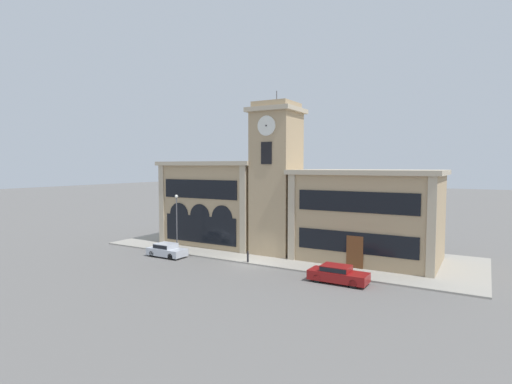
% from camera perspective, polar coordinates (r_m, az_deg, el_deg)
% --- Properties ---
extents(ground_plane, '(300.00, 300.00, 0.00)m').
position_cam_1_polar(ground_plane, '(38.14, -0.87, -10.34)').
color(ground_plane, '#605E5B').
extents(sidewalk_kerb, '(39.25, 13.62, 0.15)m').
position_cam_1_polar(sidewalk_kerb, '(43.95, 3.77, -8.35)').
color(sidewalk_kerb, gray).
rests_on(sidewalk_kerb, ground_plane).
extents(clock_tower, '(4.97, 4.97, 17.00)m').
position_cam_1_polar(clock_tower, '(41.70, 2.92, 1.90)').
color(clock_tower, tan).
rests_on(clock_tower, ground_plane).
extents(town_hall_left_wing, '(12.71, 9.08, 9.78)m').
position_cam_1_polar(town_hall_left_wing, '(48.01, -4.95, -1.48)').
color(town_hall_left_wing, tan).
rests_on(town_hall_left_wing, ground_plane).
extents(town_hall_right_wing, '(13.89, 9.08, 8.91)m').
position_cam_1_polar(town_hall_right_wing, '(40.64, 15.66, -3.18)').
color(town_hall_right_wing, tan).
rests_on(town_hall_right_wing, ground_plane).
extents(parked_car_near, '(4.09, 1.91, 1.37)m').
position_cam_1_polar(parked_car_near, '(42.18, -12.65, -8.06)').
color(parked_car_near, '#B2B7C1').
rests_on(parked_car_near, ground_plane).
extents(parked_car_mid, '(4.67, 1.88, 1.39)m').
position_cam_1_polar(parked_car_mid, '(32.96, 11.58, -11.36)').
color(parked_car_mid, maroon).
rests_on(parked_car_mid, ground_plane).
extents(street_lamp, '(0.36, 0.36, 6.05)m').
position_cam_1_polar(street_lamp, '(43.69, -11.27, -3.14)').
color(street_lamp, '#4C4C51').
rests_on(street_lamp, sidewalk_kerb).
extents(bollard, '(0.18, 0.18, 1.06)m').
position_cam_1_polar(bollard, '(38.35, -1.17, -9.23)').
color(bollard, black).
rests_on(bollard, sidewalk_kerb).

